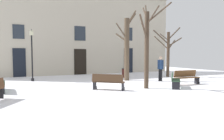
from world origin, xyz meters
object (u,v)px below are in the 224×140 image
object	(u,v)px
streetlamp	(32,50)
litter_bin	(124,73)
tree_right_of_center	(147,45)
bench_back_to_back_right	(108,82)
tree_foreground	(168,51)
tree_near_facade	(127,47)
bench_near_lamp	(175,80)
bench_back_to_back_left	(187,77)
person_strolling	(160,67)

from	to	relation	value
streetlamp	litter_bin	bearing A→B (deg)	-5.76
tree_right_of_center	bench_back_to_back_right	size ratio (longest dim) A/B	3.04
tree_foreground	litter_bin	xyz separation A→B (m)	(-3.78, 0.94, -1.84)
tree_near_facade	bench_near_lamp	xyz separation A→B (m)	(0.70, -4.46, -2.02)
bench_back_to_back_left	bench_back_to_back_right	bearing A→B (deg)	-179.98
tree_foreground	tree_near_facade	bearing A→B (deg)	-168.99
tree_foreground	bench_back_to_back_right	bearing A→B (deg)	-150.06
streetlamp	bench_near_lamp	size ratio (longest dim) A/B	2.50
tree_near_facade	litter_bin	bearing A→B (deg)	66.17
tree_right_of_center	bench_back_to_back_right	distance (m)	3.04
bench_near_lamp	bench_back_to_back_right	size ratio (longest dim) A/B	0.93
litter_bin	bench_back_to_back_right	xyz separation A→B (m)	(-3.97, -5.40, 0.08)
litter_bin	bench_near_lamp	distance (m)	6.29
tree_right_of_center	litter_bin	world-z (taller)	tree_right_of_center
streetlamp	tree_right_of_center	bearing A→B (deg)	-50.00
litter_bin	bench_near_lamp	size ratio (longest dim) A/B	0.51
tree_right_of_center	bench_back_to_back_left	xyz separation A→B (m)	(3.31, 0.31, -2.01)
tree_foreground	bench_back_to_back_right	world-z (taller)	tree_foreground
tree_near_facade	tree_right_of_center	xyz separation A→B (m)	(-0.93, -3.96, 0.01)
bench_near_lamp	bench_back_to_back_right	xyz separation A→B (m)	(-3.86, 0.90, 0.01)
tree_near_facade	litter_bin	world-z (taller)	tree_near_facade
bench_near_lamp	bench_back_to_back_right	world-z (taller)	bench_back_to_back_right
tree_near_facade	tree_right_of_center	distance (m)	4.06
bench_back_to_back_right	person_strolling	xyz separation A→B (m)	(5.12, 2.09, 0.56)
tree_right_of_center	bench_back_to_back_left	size ratio (longest dim) A/B	2.68
bench_near_lamp	bench_back_to_back_right	distance (m)	3.96
tree_foreground	person_strolling	xyz separation A→B (m)	(-2.62, -2.37, -1.21)
litter_bin	person_strolling	world-z (taller)	person_strolling
litter_bin	bench_near_lamp	world-z (taller)	bench_near_lamp
tree_near_facade	bench_back_to_back_left	bearing A→B (deg)	-56.84
litter_bin	person_strolling	xyz separation A→B (m)	(1.16, -3.30, 0.63)
bench_back_to_back_right	streetlamp	bearing A→B (deg)	-19.42
tree_foreground	bench_back_to_back_right	distance (m)	9.11
tree_foreground	tree_near_facade	xyz separation A→B (m)	(-4.58, -0.89, 0.25)
tree_near_facade	litter_bin	distance (m)	2.89
tree_near_facade	bench_back_to_back_right	bearing A→B (deg)	-131.52
streetlamp	litter_bin	xyz separation A→B (m)	(7.20, -0.73, -1.90)
litter_bin	bench_back_to_back_left	world-z (taller)	bench_back_to_back_left
tree_foreground	bench_back_to_back_left	distance (m)	5.34
tree_near_facade	person_strolling	world-z (taller)	tree_near_facade
tree_near_facade	tree_foreground	bearing A→B (deg)	11.01
tree_foreground	bench_back_to_back_left	bearing A→B (deg)	-115.84
tree_foreground	bench_near_lamp	world-z (taller)	tree_foreground
tree_near_facade	person_strolling	xyz separation A→B (m)	(1.97, -1.48, -1.46)
tree_foreground	bench_near_lamp	size ratio (longest dim) A/B	2.89
tree_foreground	bench_back_to_back_right	size ratio (longest dim) A/B	2.67
tree_foreground	streetlamp	world-z (taller)	tree_foreground
litter_bin	bench_back_to_back_left	size ratio (longest dim) A/B	0.41
bench_back_to_back_left	tree_right_of_center	bearing A→B (deg)	-173.86
bench_near_lamp	streetlamp	bearing A→B (deg)	85.28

